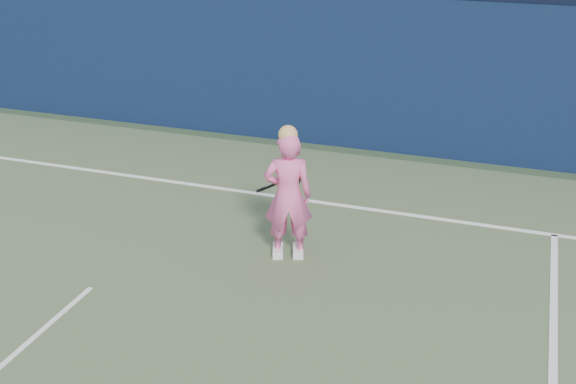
% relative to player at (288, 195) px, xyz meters
% --- Properties ---
extents(ground, '(80.00, 80.00, 0.00)m').
position_rel_player_xyz_m(ground, '(-1.79, -2.44, -0.78)').
color(ground, '#2A3E26').
rests_on(ground, ground).
extents(backstop_wall, '(24.00, 0.40, 2.50)m').
position_rel_player_xyz_m(backstop_wall, '(-1.79, 4.06, 0.47)').
color(backstop_wall, '#0C1938').
rests_on(backstop_wall, ground).
extents(player, '(0.65, 0.53, 1.62)m').
position_rel_player_xyz_m(player, '(0.00, 0.00, 0.00)').
color(player, pink).
rests_on(player, ground).
extents(racket, '(0.48, 0.39, 0.31)m').
position_rel_player_xyz_m(racket, '(-0.16, 0.46, -0.01)').
color(racket, black).
rests_on(racket, ground).
extents(court_lines, '(11.00, 12.04, 0.01)m').
position_rel_player_xyz_m(court_lines, '(-1.79, -2.77, -0.77)').
color(court_lines, white).
rests_on(court_lines, court_surface).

